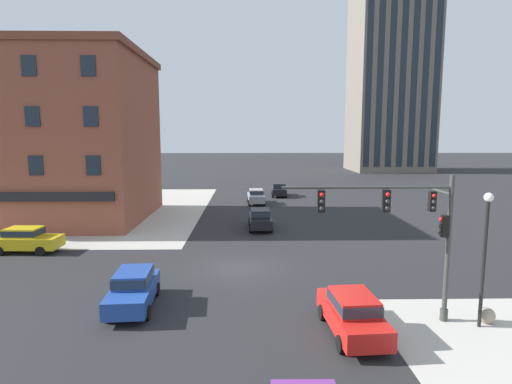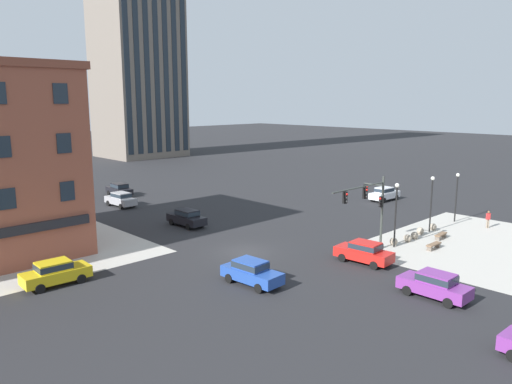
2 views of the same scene
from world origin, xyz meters
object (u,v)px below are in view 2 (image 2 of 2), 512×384
(car_parked_curb, at_px, (384,193))
(bollard_sphere_curb_e, at_px, (433,227))
(pedestrian_near_bench, at_px, (488,218))
(car_main_northbound_near, at_px, (55,272))
(bench_mid_block, at_px, (441,235))
(car_cross_far, at_px, (435,284))
(street_lamp_mid_sidewalk, at_px, (432,197))
(bollard_sphere_curb_a, at_px, (394,241))
(car_main_southbound_near, at_px, (251,271))
(car_cross_westbound, at_px, (364,252))
(street_lamp_corner_far, at_px, (457,191))
(car_main_northbound_far, at_px, (187,217))
(street_lamp_corner_near, at_px, (396,208))
(bench_near_signal, at_px, (434,245))
(car_main_southbound_far, at_px, (119,189))
(car_cross_eastbound, at_px, (121,199))
(traffic_signal_main, at_px, (371,203))
(bollard_sphere_curb_c, at_px, (415,235))
(bollard_sphere_curb_b, at_px, (408,238))
(bollard_sphere_curb_d, at_px, (420,231))

(car_parked_curb, bearing_deg, bollard_sphere_curb_e, -129.77)
(pedestrian_near_bench, height_order, car_main_northbound_near, pedestrian_near_bench)
(bench_mid_block, bearing_deg, car_cross_far, -155.95)
(street_lamp_mid_sidewalk, bearing_deg, bollard_sphere_curb_a, 179.33)
(bollard_sphere_curb_e, bearing_deg, car_main_southbound_near, 175.00)
(car_cross_westbound, xyz_separation_m, car_cross_far, (-2.60, -6.97, 0.00))
(pedestrian_near_bench, relative_size, street_lamp_corner_far, 0.34)
(pedestrian_near_bench, distance_m, car_main_northbound_far, 29.58)
(street_lamp_corner_near, height_order, car_main_northbound_far, street_lamp_corner_near)
(bench_near_signal, distance_m, car_main_northbound_far, 23.15)
(bollard_sphere_curb_e, xyz_separation_m, street_lamp_corner_near, (-7.68, -0.31, 3.13))
(bollard_sphere_curb_e, distance_m, pedestrian_near_bench, 5.73)
(street_lamp_corner_near, relative_size, car_main_northbound_near, 1.24)
(street_lamp_mid_sidewalk, relative_size, car_main_southbound_near, 1.19)
(car_main_northbound_near, relative_size, car_cross_westbound, 0.99)
(car_main_southbound_far, distance_m, car_cross_eastbound, 6.68)
(street_lamp_corner_far, xyz_separation_m, car_parked_curb, (4.28, 10.87, -2.28))
(pedestrian_near_bench, bearing_deg, car_main_northbound_far, 134.42)
(traffic_signal_main, xyz_separation_m, street_lamp_mid_sidewalk, (9.40, -0.55, -0.72))
(bollard_sphere_curb_c, bearing_deg, street_lamp_corner_far, 2.09)
(traffic_signal_main, xyz_separation_m, bollard_sphere_curb_a, (3.05, -0.48, -3.74))
(bench_near_signal, xyz_separation_m, car_cross_westbound, (-7.24, 2.07, 0.59))
(bollard_sphere_curb_b, distance_m, car_cross_far, 12.76)
(bollard_sphere_curb_c, bearing_deg, car_main_northbound_near, 157.78)
(bollard_sphere_curb_a, bearing_deg, car_main_southbound_near, 172.71)
(bollard_sphere_curb_d, bearing_deg, car_main_northbound_near, 159.72)
(street_lamp_corner_near, bearing_deg, car_main_northbound_far, 114.97)
(pedestrian_near_bench, bearing_deg, bollard_sphere_curb_b, 163.00)
(bollard_sphere_curb_b, height_order, car_main_southbound_far, car_main_southbound_far)
(bollard_sphere_curb_d, distance_m, street_lamp_corner_far, 7.63)
(bollard_sphere_curb_a, relative_size, street_lamp_corner_near, 0.12)
(pedestrian_near_bench, bearing_deg, street_lamp_corner_near, 166.11)
(bollard_sphere_curb_d, xyz_separation_m, street_lamp_corner_far, (7.08, -0.08, 2.86))
(bollard_sphere_curb_d, xyz_separation_m, car_cross_westbound, (-10.78, -1.00, 0.59))
(traffic_signal_main, bearing_deg, pedestrian_near_bench, -14.51)
(bollard_sphere_curb_e, distance_m, car_cross_far, 17.52)
(car_main_southbound_near, bearing_deg, car_cross_westbound, -16.95)
(bollard_sphere_curb_b, height_order, car_cross_eastbound, car_cross_eastbound)
(bollard_sphere_curb_e, relative_size, bench_mid_block, 0.36)
(bollard_sphere_curb_b, height_order, car_cross_far, car_cross_far)
(traffic_signal_main, bearing_deg, car_parked_curb, 28.33)
(car_cross_westbound, bearing_deg, car_cross_eastbound, 95.69)
(pedestrian_near_bench, bearing_deg, traffic_signal_main, 165.49)
(bollard_sphere_curb_c, bearing_deg, car_main_northbound_far, 123.59)
(traffic_signal_main, xyz_separation_m, bollard_sphere_curb_b, (4.86, -0.79, -3.74))
(traffic_signal_main, relative_size, car_main_northbound_far, 1.59)
(bollard_sphere_curb_d, bearing_deg, bollard_sphere_curb_c, -167.58)
(bollard_sphere_curb_a, relative_size, car_main_southbound_far, 0.15)
(car_main_northbound_far, xyz_separation_m, car_cross_far, (0.45, -25.63, 0.00))
(bollard_sphere_curb_b, xyz_separation_m, car_main_northbound_far, (-10.72, 18.08, 0.59))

